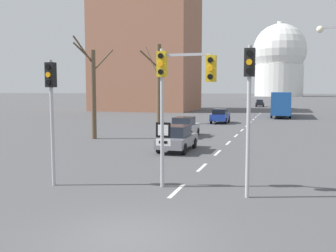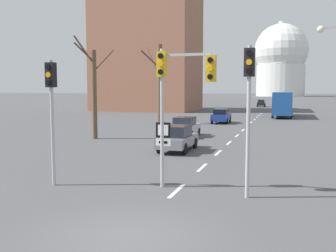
{
  "view_description": "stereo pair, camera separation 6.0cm",
  "coord_description": "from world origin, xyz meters",
  "views": [
    {
      "loc": [
        3.79,
        -8.57,
        3.78
      ],
      "look_at": [
        -0.62,
        5.58,
        2.36
      ],
      "focal_mm": 40.0,
      "sensor_mm": 36.0,
      "label": 1
    },
    {
      "loc": [
        3.84,
        -8.55,
        3.78
      ],
      "look_at": [
        -0.62,
        5.58,
        2.36
      ],
      "focal_mm": 40.0,
      "sensor_mm": 36.0,
      "label": 2
    }
  ],
  "objects": [
    {
      "name": "ground_plane",
      "position": [
        0.0,
        0.0,
        0.0
      ],
      "size": [
        800.0,
        800.0,
        0.0
      ],
      "primitive_type": "plane",
      "color": "#4C4C4F"
    },
    {
      "name": "lane_stripe_0",
      "position": [
        0.0,
        4.68,
        0.0
      ],
      "size": [
        0.16,
        2.0,
        0.01
      ],
      "primitive_type": "cube",
      "color": "silver",
      "rests_on": "ground_plane"
    },
    {
      "name": "lane_stripe_1",
      "position": [
        0.0,
        9.18,
        0.0
      ],
      "size": [
        0.16,
        2.0,
        0.01
      ],
      "primitive_type": "cube",
      "color": "silver",
      "rests_on": "ground_plane"
    },
    {
      "name": "lane_stripe_2",
      "position": [
        0.0,
        13.68,
        0.0
      ],
      "size": [
        0.16,
        2.0,
        0.01
      ],
      "primitive_type": "cube",
      "color": "silver",
      "rests_on": "ground_plane"
    },
    {
      "name": "lane_stripe_3",
      "position": [
        0.0,
        18.18,
        0.0
      ],
      "size": [
        0.16,
        2.0,
        0.01
      ],
      "primitive_type": "cube",
      "color": "silver",
      "rests_on": "ground_plane"
    },
    {
      "name": "lane_stripe_4",
      "position": [
        0.0,
        22.68,
        0.0
      ],
      "size": [
        0.16,
        2.0,
        0.01
      ],
      "primitive_type": "cube",
      "color": "silver",
      "rests_on": "ground_plane"
    },
    {
      "name": "lane_stripe_5",
      "position": [
        0.0,
        27.18,
        0.0
      ],
      "size": [
        0.16,
        2.0,
        0.01
      ],
      "primitive_type": "cube",
      "color": "silver",
      "rests_on": "ground_plane"
    },
    {
      "name": "lane_stripe_6",
      "position": [
        0.0,
        31.68,
        0.0
      ],
      "size": [
        0.16,
        2.0,
        0.01
      ],
      "primitive_type": "cube",
      "color": "silver",
      "rests_on": "ground_plane"
    },
    {
      "name": "lane_stripe_7",
      "position": [
        0.0,
        36.18,
        0.0
      ],
      "size": [
        0.16,
        2.0,
        0.01
      ],
      "primitive_type": "cube",
      "color": "silver",
      "rests_on": "ground_plane"
    },
    {
      "name": "lane_stripe_8",
      "position": [
        0.0,
        40.68,
        0.0
      ],
      "size": [
        0.16,
        2.0,
        0.01
      ],
      "primitive_type": "cube",
      "color": "silver",
      "rests_on": "ground_plane"
    },
    {
      "name": "lane_stripe_9",
      "position": [
        0.0,
        45.18,
        0.0
      ],
      "size": [
        0.16,
        2.0,
        0.01
      ],
      "primitive_type": "cube",
      "color": "silver",
      "rests_on": "ground_plane"
    },
    {
      "name": "lane_stripe_10",
      "position": [
        0.0,
        49.68,
        0.0
      ],
      "size": [
        0.16,
        2.0,
        0.01
      ],
      "primitive_type": "cube",
      "color": "silver",
      "rests_on": "ground_plane"
    },
    {
      "name": "lane_stripe_11",
      "position": [
        0.0,
        54.18,
        0.0
      ],
      "size": [
        0.16,
        2.0,
        0.01
      ],
      "primitive_type": "cube",
      "color": "silver",
      "rests_on": "ground_plane"
    },
    {
      "name": "traffic_signal_centre_tall",
      "position": [
        -0.06,
        5.07,
        4.06
      ],
      "size": [
        2.25,
        0.34,
        5.35
      ],
      "color": "#B2B2B7",
      "rests_on": "ground_plane"
    },
    {
      "name": "traffic_signal_near_left",
      "position": [
        -4.92,
        4.04,
        3.46
      ],
      "size": [
        0.36,
        0.34,
        4.95
      ],
      "color": "#B2B2B7",
      "rests_on": "ground_plane"
    },
    {
      "name": "traffic_signal_near_right",
      "position": [
        2.61,
        4.6,
        3.69
      ],
      "size": [
        0.36,
        0.34,
        5.31
      ],
      "color": "#B2B2B7",
      "rests_on": "ground_plane"
    },
    {
      "name": "route_sign_post",
      "position": [
        -0.73,
        5.29,
        1.76
      ],
      "size": [
        0.6,
        0.08,
        2.57
      ],
      "color": "#B2B2B7",
      "rests_on": "ground_plane"
    },
    {
      "name": "sedan_near_left",
      "position": [
        4.15,
        72.25,
        0.81
      ],
      "size": [
        1.74,
        4.29,
        1.57
      ],
      "color": "silver",
      "rests_on": "ground_plane"
    },
    {
      "name": "sedan_near_right",
      "position": [
        -4.0,
        20.9,
        0.8
      ],
      "size": [
        1.85,
        3.89,
        1.6
      ],
      "color": "#B7B7BC",
      "rests_on": "ground_plane"
    },
    {
      "name": "sedan_mid_centre",
      "position": [
        -1.56,
        78.71,
        0.85
      ],
      "size": [
        1.76,
        3.93,
        1.7
      ],
      "color": "black",
      "rests_on": "ground_plane"
    },
    {
      "name": "sedan_far_left",
      "position": [
        -3.25,
        34.18,
        0.84
      ],
      "size": [
        1.85,
        3.91,
        1.64
      ],
      "color": "navy",
      "rests_on": "ground_plane"
    },
    {
      "name": "sedan_far_right",
      "position": [
        -2.55,
        13.68,
        0.81
      ],
      "size": [
        1.76,
        4.16,
        1.59
      ],
      "color": "slate",
      "rests_on": "ground_plane"
    },
    {
      "name": "city_bus",
      "position": [
        3.34,
        46.82,
        2.05
      ],
      "size": [
        2.66,
        10.8,
        3.48
      ],
      "color": "#19478C",
      "rests_on": "ground_plane"
    },
    {
      "name": "bare_tree_left_near",
      "position": [
        -10.36,
        17.4,
        3.84
      ],
      "size": [
        1.55,
        3.9,
        7.79
      ],
      "color": "brown",
      "rests_on": "ground_plane"
    },
    {
      "name": "bare_tree_left_far",
      "position": [
        -9.67,
        30.93,
        4.69
      ],
      "size": [
        2.9,
        3.57,
        8.79
      ],
      "color": "brown",
      "rests_on": "ground_plane"
    },
    {
      "name": "capitol_dome",
      "position": [
        0.0,
        230.54,
        21.8
      ],
      "size": [
        31.68,
        31.68,
        44.75
      ],
      "color": "silver",
      "rests_on": "ground_plane"
    },
    {
      "name": "apartment_block_left",
      "position": [
        -21.18,
        58.09,
        10.66
      ],
      "size": [
        18.0,
        14.0,
        21.33
      ],
      "primitive_type": "cube",
      "color": "#9E664C",
      "rests_on": "ground_plane"
    }
  ]
}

